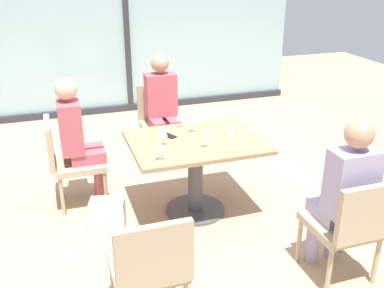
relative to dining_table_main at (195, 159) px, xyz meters
name	(u,v)px	position (x,y,z in m)	size (l,w,h in m)	color
ground_plane	(195,210)	(0.00, 0.00, -0.54)	(12.00, 12.00, 0.00)	tan
window_wall_backdrop	(126,31)	(0.00, 3.20, 0.67)	(5.24, 0.10, 2.70)	#99B7BC
dining_table_main	(195,159)	(0.00, 0.00, 0.00)	(1.17, 0.90, 0.73)	#997551
chair_far_left	(68,157)	(-1.09, 0.50, -0.04)	(0.50, 0.46, 0.87)	tan
chair_near_window	(160,119)	(0.00, 1.27, -0.04)	(0.46, 0.51, 0.87)	tan
chair_front_right	(350,223)	(0.73, -1.27, -0.04)	(0.46, 0.50, 0.87)	tan
chair_front_left	(150,264)	(-0.73, -1.27, -0.04)	(0.46, 0.50, 0.87)	tan
person_far_left	(78,136)	(-0.98, 0.50, 0.16)	(0.39, 0.34, 1.26)	#B24C56
person_near_window	(162,105)	(0.00, 1.16, 0.16)	(0.34, 0.39, 1.26)	#B24C56
person_front_right	(344,191)	(0.73, -1.16, 0.16)	(0.34, 0.39, 1.26)	#9E93B7
wine_glass_0	(163,132)	(-0.30, -0.04, 0.32)	(0.07, 0.07, 0.18)	silver
wine_glass_1	(180,115)	(-0.05, 0.33, 0.32)	(0.07, 0.07, 0.18)	silver
wine_glass_2	(206,134)	(0.02, -0.20, 0.32)	(0.07, 0.07, 0.18)	silver
wine_glass_3	(193,119)	(0.03, 0.17, 0.32)	(0.07, 0.07, 0.18)	silver
wine_glass_4	(160,146)	(-0.41, -0.33, 0.32)	(0.07, 0.07, 0.18)	silver
coffee_cup	(230,131)	(0.34, 0.01, 0.24)	(0.08, 0.08, 0.09)	white
cell_phone_on_table	(169,136)	(-0.20, 0.16, 0.20)	(0.07, 0.14, 0.01)	black
handbag_0	(108,214)	(-0.83, -0.03, -0.40)	(0.30, 0.16, 0.28)	silver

